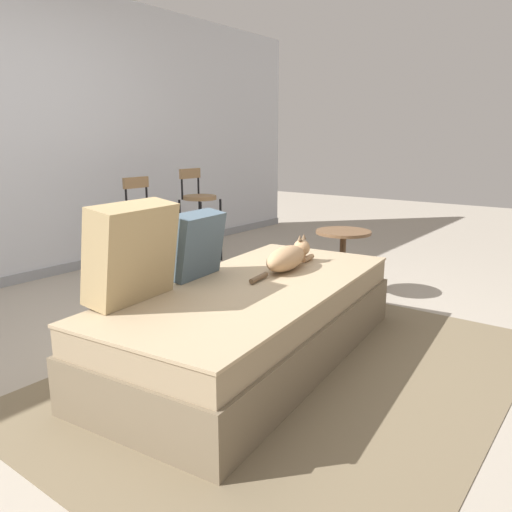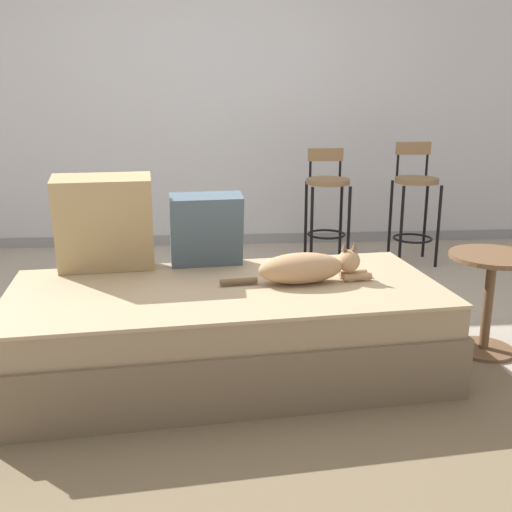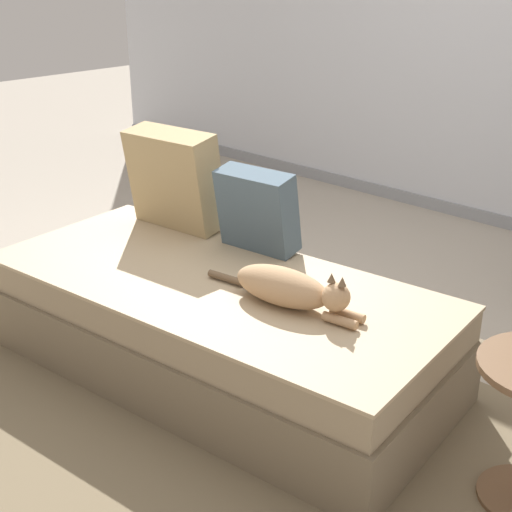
% 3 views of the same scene
% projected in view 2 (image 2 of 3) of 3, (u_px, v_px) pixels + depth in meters
% --- Properties ---
extents(ground_plane, '(16.00, 16.00, 0.00)m').
position_uv_depth(ground_plane, '(225.00, 340.00, 3.35)').
color(ground_plane, '#A89E8E').
rests_on(ground_plane, ground).
extents(wall_back_panel, '(8.00, 0.10, 2.60)m').
position_uv_depth(wall_back_panel, '(216.00, 97.00, 5.17)').
color(wall_back_panel, silver).
rests_on(wall_back_panel, ground).
extents(wall_baseboard_trim, '(8.00, 0.02, 0.09)m').
position_uv_depth(wall_baseboard_trim, '(219.00, 239.00, 5.45)').
color(wall_baseboard_trim, gray).
rests_on(wall_baseboard_trim, ground).
extents(area_rug, '(2.77, 2.04, 0.01)m').
position_uv_depth(area_rug, '(229.00, 402.00, 2.68)').
color(area_rug, '#75664C').
rests_on(area_rug, ground).
extents(couch, '(2.16, 1.16, 0.45)m').
position_uv_depth(couch, '(227.00, 330.00, 2.90)').
color(couch, '#766750').
rests_on(couch, ground).
extents(throw_pillow_corner, '(0.50, 0.29, 0.50)m').
position_uv_depth(throw_pillow_corner, '(104.00, 223.00, 3.03)').
color(throw_pillow_corner, tan).
rests_on(throw_pillow_corner, couch).
extents(throw_pillow_middle, '(0.39, 0.24, 0.39)m').
position_uv_depth(throw_pillow_middle, '(206.00, 230.00, 3.14)').
color(throw_pillow_middle, '#4C6070').
rests_on(throw_pillow_middle, couch).
extents(cat, '(0.75, 0.23, 0.19)m').
position_uv_depth(cat, '(307.00, 268.00, 2.88)').
color(cat, tan).
rests_on(cat, couch).
extents(bar_stool_near_window, '(0.34, 0.34, 0.91)m').
position_uv_depth(bar_stool_near_window, '(327.00, 196.00, 4.70)').
color(bar_stool_near_window, black).
rests_on(bar_stool_near_window, ground).
extents(bar_stool_by_doorway, '(0.34, 0.34, 0.96)m').
position_uv_depth(bar_stool_by_doorway, '(415.00, 196.00, 4.76)').
color(bar_stool_by_doorway, black).
rests_on(bar_stool_by_doorway, ground).
extents(side_table, '(0.44, 0.44, 0.54)m').
position_uv_depth(side_table, '(490.00, 289.00, 3.12)').
color(side_table, brown).
rests_on(side_table, ground).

